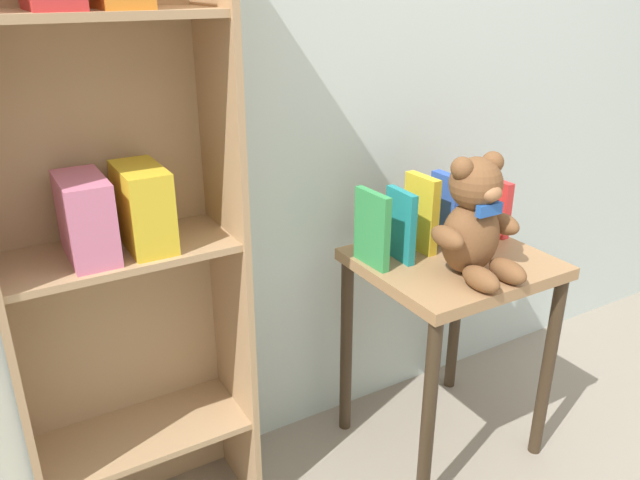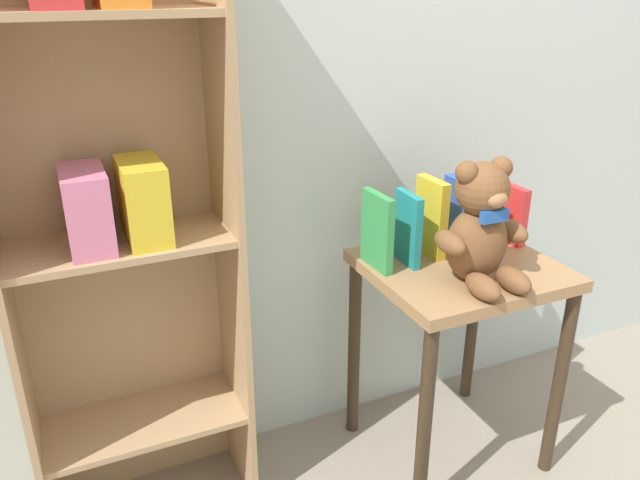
% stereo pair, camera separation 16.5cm
% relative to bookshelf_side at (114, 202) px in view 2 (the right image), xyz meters
% --- Properties ---
extents(wall_back, '(4.80, 0.06, 2.50)m').
position_rel_bookshelf_side_xyz_m(wall_back, '(0.82, 0.15, 0.31)').
color(wall_back, silver).
rests_on(wall_back, ground_plane).
extents(bookshelf_side, '(0.57, 0.28, 1.68)m').
position_rel_bookshelf_side_xyz_m(bookshelf_side, '(0.00, 0.00, 0.00)').
color(bookshelf_side, tan).
rests_on(bookshelf_side, ground_plane).
extents(display_table, '(0.54, 0.48, 0.68)m').
position_rel_bookshelf_side_xyz_m(display_table, '(0.93, -0.19, -0.38)').
color(display_table, '#9E754C').
rests_on(display_table, ground_plane).
extents(teddy_bear, '(0.26, 0.24, 0.34)m').
position_rel_bookshelf_side_xyz_m(teddy_bear, '(0.90, -0.30, -0.11)').
color(teddy_bear, brown).
rests_on(teddy_bear, display_table).
extents(book_standing_green, '(0.03, 0.14, 0.22)m').
position_rel_bookshelf_side_xyz_m(book_standing_green, '(0.69, -0.11, -0.15)').
color(book_standing_green, '#33934C').
rests_on(book_standing_green, display_table).
extents(book_standing_teal, '(0.03, 0.13, 0.21)m').
position_rel_bookshelf_side_xyz_m(book_standing_teal, '(0.78, -0.11, -0.16)').
color(book_standing_teal, teal).
rests_on(book_standing_teal, display_table).
extents(book_standing_yellow, '(0.04, 0.13, 0.24)m').
position_rel_bookshelf_side_xyz_m(book_standing_yellow, '(0.88, -0.09, -0.15)').
color(book_standing_yellow, gold).
rests_on(book_standing_yellow, display_table).
extents(book_standing_blue, '(0.04, 0.11, 0.23)m').
position_rel_bookshelf_side_xyz_m(book_standing_blue, '(0.98, -0.09, -0.15)').
color(book_standing_blue, '#2D51B7').
rests_on(book_standing_blue, display_table).
extents(book_standing_orange, '(0.03, 0.13, 0.19)m').
position_rel_bookshelf_side_xyz_m(book_standing_orange, '(1.07, -0.09, -0.17)').
color(book_standing_orange, orange).
rests_on(book_standing_orange, display_table).
extents(book_standing_red, '(0.03, 0.13, 0.18)m').
position_rel_bookshelf_side_xyz_m(book_standing_red, '(1.17, -0.11, -0.17)').
color(book_standing_red, red).
rests_on(book_standing_red, display_table).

